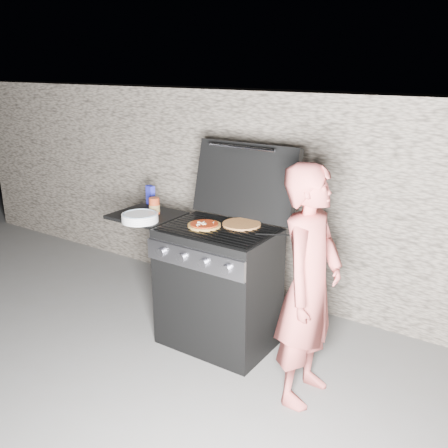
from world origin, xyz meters
The scene contains 10 objects.
ground centered at (0.00, 0.00, 0.00)m, with size 50.00×50.00×0.00m, color slate.
stone_wall centered at (0.00, 1.05, 0.90)m, with size 8.00×0.35×1.80m, color gray.
gas_grill centered at (-0.25, 0.00, 0.46)m, with size 1.34×0.79×0.91m, color black, non-canonical shape.
pizza_topped centered at (-0.10, -0.03, 0.92)m, with size 0.24×0.24×0.03m, color #BD8A43, non-canonical shape.
pizza_plain centered at (0.10, 0.15, 0.92)m, with size 0.28×0.28×0.01m, color #D88B44.
sauce_jar centered at (-0.62, 0.04, 0.97)m, with size 0.08×0.08×0.13m, color #9B3519.
blue_carton centered at (-0.82, 0.22, 0.98)m, with size 0.07×0.04×0.16m, color #2225AA.
plate_stack centered at (-0.58, -0.18, 0.93)m, with size 0.27×0.27×0.06m, color white.
person centered at (0.80, -0.21, 0.75)m, with size 0.55×0.36×1.50m, color #BE524D.
tongs centered at (0.49, 0.00, 0.95)m, with size 0.01×0.01×0.40m, color black.
Camera 1 is at (1.88, -2.75, 2.03)m, focal length 40.00 mm.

